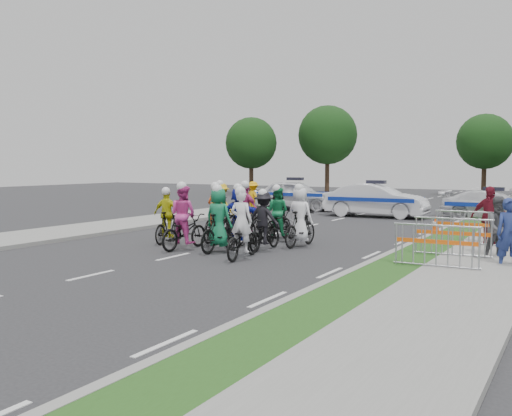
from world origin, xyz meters
The scene contains 33 objects.
ground centered at (0.00, 0.00, 0.00)m, with size 90.00×90.00×0.00m, color #28282B.
curb_right centered at (5.10, 5.00, 0.06)m, with size 0.20×60.00×0.12m, color gray.
grass_strip centered at (5.80, 5.00, 0.06)m, with size 1.20×60.00×0.11m, color #244917.
sidewalk_right centered at (7.60, 5.00, 0.07)m, with size 2.40×60.00×0.13m, color gray.
sidewalk_left centered at (-6.50, 5.00, 0.07)m, with size 3.00×60.00×0.13m, color gray.
rider_0 centered at (1.76, 0.71, 0.64)m, with size 0.90×1.98×1.95m.
rider_1 centered at (0.59, 1.36, 0.76)m, with size 0.82×1.86×1.96m.
rider_2 centered at (-0.59, 1.26, 0.74)m, with size 0.87×2.01×2.02m.
rider_3 centered at (-1.83, 2.05, 0.70)m, with size 0.96×1.77×1.80m.
rider_4 centered at (1.54, 2.31, 0.70)m, with size 1.01×1.78×1.81m.
rider_5 centered at (0.42, 2.75, 0.81)m, with size 1.56×1.86×1.94m.
rider_6 centered at (-0.73, 3.22, 0.64)m, with size 0.88×1.97×1.95m.
rider_7 centered at (2.16, 3.47, 0.75)m, with size 0.85×1.88×1.94m.
rider_8 centered at (0.95, 4.30, 0.69)m, with size 0.82×1.87×1.86m.
rider_9 centered at (-0.19, 4.17, 0.76)m, with size 1.05×1.95×1.98m.
rider_10 centered at (-1.49, 4.63, 0.76)m, with size 1.11×1.95×1.96m.
rider_11 centered at (0.55, 5.12, 0.73)m, with size 1.38×1.65×1.71m.
police_car_0 centered at (-4.11, 15.94, 0.81)m, with size 1.92×4.76×1.62m, color silver.
police_car_1 centered at (1.09, 14.06, 0.79)m, with size 1.68×4.82×1.59m, color silver.
police_car_2 centered at (6.13, 15.32, 0.66)m, with size 1.85×4.56×1.32m, color silver.
spectator_0 centered at (8.14, 2.56, 0.86)m, with size 0.63×0.41×1.73m, color navy.
spectator_1 centered at (7.78, 3.80, 0.84)m, with size 0.82×0.64×1.69m, color #4E4F53.
spectator_2 centered at (7.20, 6.07, 0.93)m, with size 1.09×0.46×1.87m, color maroon.
marshal_hiviz centered at (-4.98, 12.86, 0.81)m, with size 1.05×0.60×1.63m, color #F6AE0C.
barrier_0 centered at (6.70, 1.38, 0.56)m, with size 2.00×0.50×1.12m, color #A5A8AD, non-canonical shape.
barrier_1 centered at (6.70, 3.28, 0.56)m, with size 2.00×0.50×1.12m, color #A5A8AD, non-canonical shape.
barrier_2 centered at (6.70, 5.74, 0.56)m, with size 2.00×0.50×1.12m, color #A5A8AD, non-canonical shape.
cone_0 centered at (5.15, 8.29, 0.34)m, with size 0.40×0.40×0.70m.
cone_1 centered at (7.02, 11.74, 0.34)m, with size 0.40×0.40×0.70m.
parked_bike centered at (-6.01, 11.12, 0.45)m, with size 0.60×1.72×0.90m, color black.
tree_0 centered at (-14.00, 28.00, 4.19)m, with size 4.20×4.20×6.30m.
tree_3 centered at (-9.00, 32.00, 4.89)m, with size 4.90×4.90×7.35m.
tree_4 centered at (3.00, 34.00, 4.19)m, with size 4.20×4.20×6.30m.
Camera 1 is at (9.65, -12.21, 2.55)m, focal length 40.00 mm.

